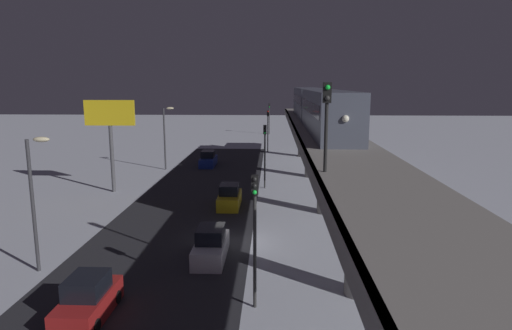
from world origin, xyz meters
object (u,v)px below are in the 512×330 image
object	(u,v)px
commercial_billboard	(110,122)
sedan_yellow	(229,197)
sedan_red	(88,301)
traffic_light_mid	(265,147)
rail_signal	(327,111)
sedan_white	(211,246)
traffic_light_far	(268,125)
sedan_blue	(208,160)
traffic_light_near	(255,222)
subway_train	(316,105)
traffic_light_distant	(269,114)

from	to	relation	value
commercial_billboard	sedan_yellow	bearing A→B (deg)	157.71
sedan_red	traffic_light_mid	xyz separation A→B (m)	(-7.50, -25.41, 3.41)
rail_signal	traffic_light_mid	distance (m)	24.59
sedan_white	sedan_yellow	bearing A→B (deg)	90.00
sedan_white	traffic_light_far	distance (m)	42.86
sedan_white	sedan_yellow	distance (m)	11.51
sedan_blue	traffic_light_near	world-z (taller)	traffic_light_near
rail_signal	sedan_yellow	size ratio (longest dim) A/B	0.93
sedan_red	traffic_light_near	xyz separation A→B (m)	(-7.50, -1.17, 3.41)
rail_signal	sedan_white	bearing A→B (deg)	-42.02
sedan_blue	traffic_light_near	xyz separation A→B (m)	(-7.50, 36.29, 3.40)
subway_train	traffic_light_far	distance (m)	23.75
sedan_white	sedan_red	bearing A→B (deg)	-123.23
sedan_red	traffic_light_near	bearing A→B (deg)	-171.14
sedan_white	traffic_light_near	size ratio (longest dim) A/B	0.70
rail_signal	traffic_light_near	world-z (taller)	rail_signal
sedan_blue	traffic_light_distant	world-z (taller)	traffic_light_distant
sedan_yellow	traffic_light_near	xyz separation A→B (m)	(-2.90, 17.36, 3.40)
commercial_billboard	traffic_light_mid	bearing A→B (deg)	-172.18
sedan_blue	commercial_billboard	size ratio (longest dim) A/B	0.52
sedan_red	sedan_yellow	bearing A→B (deg)	-103.94
sedan_blue	traffic_light_mid	xyz separation A→B (m)	(-7.50, 12.05, 3.40)
sedan_white	sedan_yellow	size ratio (longest dim) A/B	1.04
traffic_light_mid	traffic_light_far	world-z (taller)	same
subway_train	traffic_light_distant	xyz separation A→B (m)	(5.14, -47.06, -4.08)
traffic_light_mid	sedan_blue	bearing A→B (deg)	-58.10
rail_signal	subway_train	bearing A→B (deg)	-94.44
subway_train	traffic_light_far	size ratio (longest dim) A/B	5.76
sedan_yellow	traffic_light_near	bearing A→B (deg)	-80.52
sedan_white	traffic_light_distant	bearing A→B (deg)	87.52
traffic_light_distant	sedan_yellow	bearing A→B (deg)	87.00
sedan_blue	traffic_light_far	xyz separation A→B (m)	(-7.50, -12.19, 3.40)
sedan_yellow	traffic_light_near	world-z (taller)	traffic_light_near
subway_train	traffic_light_far	xyz separation A→B (m)	(5.14, -22.82, -4.08)
rail_signal	sedan_yellow	distance (m)	19.90
traffic_light_near	sedan_blue	bearing A→B (deg)	-78.32
traffic_light_near	sedan_yellow	bearing A→B (deg)	-80.52
sedan_yellow	sedan_red	bearing A→B (deg)	-103.94
sedan_red	sedan_white	bearing A→B (deg)	-123.23
sedan_yellow	traffic_light_distant	xyz separation A→B (m)	(-2.90, -55.36, 3.40)
sedan_yellow	traffic_light_near	size ratio (longest dim) A/B	0.67
subway_train	rail_signal	world-z (taller)	rail_signal
sedan_blue	traffic_light_near	distance (m)	37.21
sedan_yellow	rail_signal	bearing A→B (deg)	-70.32
rail_signal	sedan_blue	bearing A→B (deg)	-73.45
sedan_white	traffic_light_far	bearing A→B (deg)	86.11
traffic_light_far	commercial_billboard	bearing A→B (deg)	60.70
rail_signal	traffic_light_far	xyz separation A→B (m)	(3.17, -48.10, -5.03)
subway_train	sedan_yellow	size ratio (longest dim) A/B	8.57
subway_train	traffic_light_mid	world-z (taller)	subway_train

